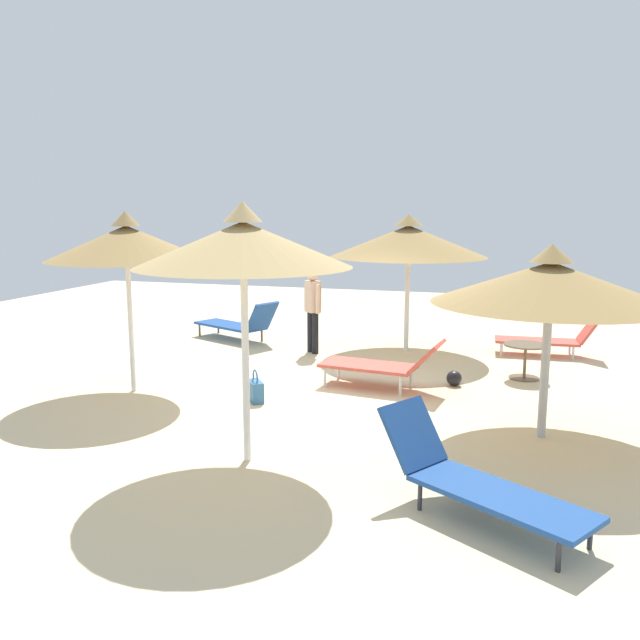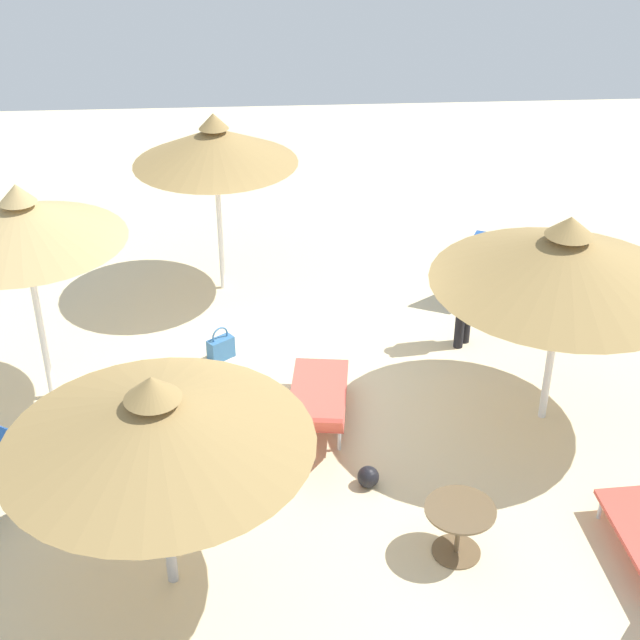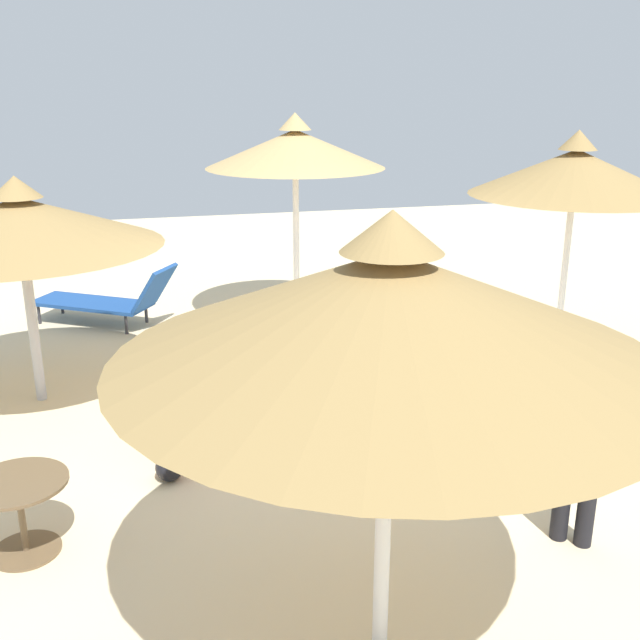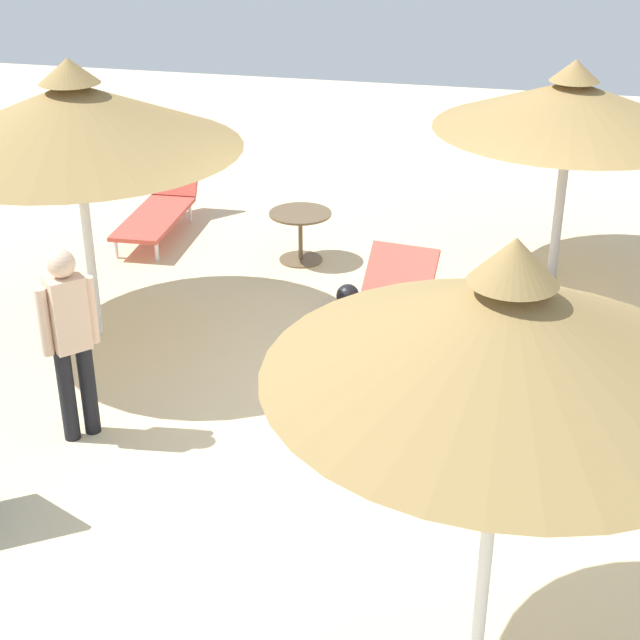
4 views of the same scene
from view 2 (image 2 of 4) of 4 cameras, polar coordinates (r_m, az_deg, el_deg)
name	(u,v)px [view 2 (image 2 of 4)]	position (r m, az deg, el deg)	size (l,w,h in m)	color
ground	(290,398)	(11.69, -1.91, -4.89)	(24.00, 24.00, 0.10)	beige
parasol_umbrella_near_right	(156,421)	(8.14, -10.20, -6.19)	(2.82, 2.82, 2.38)	#B2B2B7
parasol_umbrella_center	(22,222)	(10.95, -18.07, 5.83)	(2.34, 2.34, 2.87)	white
parasol_umbrella_front	(565,259)	(10.52, 15.03, 3.69)	(3.00, 3.00, 2.66)	white
parasol_umbrella_near_left	(215,146)	(13.25, -6.56, 10.74)	(2.36, 2.36, 2.75)	white
lounge_chair_far_left	(317,402)	(10.83, -0.19, -5.13)	(0.91, 1.96, 0.82)	#CC4C3F
lounge_chair_far_right	(481,259)	(14.35, 9.98, 3.79)	(1.43, 2.12, 0.90)	#1E478C
person_standing_near_right	(466,285)	(12.37, 9.10, 2.14)	(0.35, 0.37, 1.62)	black
handbag	(221,348)	(12.35, -6.19, -1.72)	(0.39, 0.35, 0.48)	#336699
side_table_round	(459,522)	(9.37, 8.65, -12.34)	(0.71, 0.71, 0.58)	brown
beach_ball	(368,477)	(10.23, 3.02, -9.72)	(0.24, 0.24, 0.24)	black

